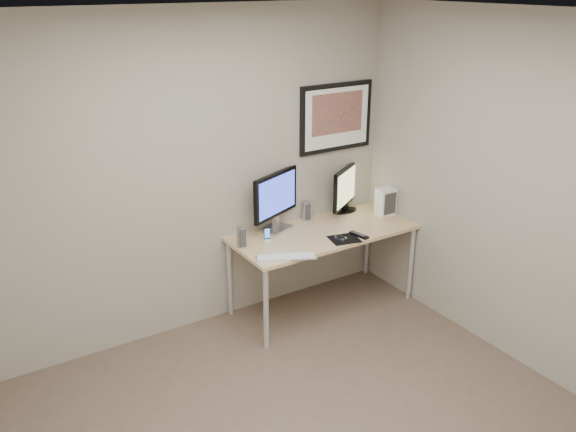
% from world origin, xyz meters
% --- Properties ---
extents(room, '(3.60, 3.60, 3.60)m').
position_xyz_m(room, '(0.00, 0.45, 1.64)').
color(room, white).
rests_on(room, ground).
extents(desk, '(1.60, 0.70, 0.73)m').
position_xyz_m(desk, '(1.00, 1.35, 0.66)').
color(desk, tan).
rests_on(desk, floor).
extents(framed_art, '(0.75, 0.04, 0.60)m').
position_xyz_m(framed_art, '(1.35, 1.68, 1.62)').
color(framed_art, black).
rests_on(framed_art, room).
extents(monitor_large, '(0.54, 0.27, 0.52)m').
position_xyz_m(monitor_large, '(0.67, 1.60, 1.02)').
color(monitor_large, '#A8A7AC').
rests_on(monitor_large, desk).
extents(monitor_tv, '(0.49, 0.32, 0.44)m').
position_xyz_m(monitor_tv, '(1.45, 1.62, 0.96)').
color(monitor_tv, black).
rests_on(monitor_tv, desk).
extents(speaker_left, '(0.07, 0.07, 0.18)m').
position_xyz_m(speaker_left, '(0.25, 1.44, 0.82)').
color(speaker_left, '#A8A7AC').
rests_on(speaker_left, desk).
extents(speaker_right, '(0.07, 0.07, 0.18)m').
position_xyz_m(speaker_right, '(1.01, 1.65, 0.82)').
color(speaker_right, '#A8A7AC').
rests_on(speaker_right, desk).
extents(phone_dock, '(0.07, 0.07, 0.12)m').
position_xyz_m(phone_dock, '(0.49, 1.44, 0.79)').
color(phone_dock, black).
rests_on(phone_dock, desk).
extents(keyboard, '(0.48, 0.31, 0.02)m').
position_xyz_m(keyboard, '(0.45, 1.07, 0.74)').
color(keyboard, silver).
rests_on(keyboard, desk).
extents(mousepad, '(0.28, 0.26, 0.00)m').
position_xyz_m(mousepad, '(1.05, 1.12, 0.73)').
color(mousepad, black).
rests_on(mousepad, desk).
extents(mouse, '(0.07, 0.10, 0.03)m').
position_xyz_m(mouse, '(1.02, 1.13, 0.75)').
color(mouse, black).
rests_on(mouse, mousepad).
extents(remote, '(0.08, 0.19, 0.02)m').
position_xyz_m(remote, '(1.19, 1.10, 0.74)').
color(remote, black).
rests_on(remote, desk).
extents(fan_unit, '(0.17, 0.12, 0.25)m').
position_xyz_m(fan_unit, '(1.71, 1.37, 0.86)').
color(fan_unit, silver).
rests_on(fan_unit, desk).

